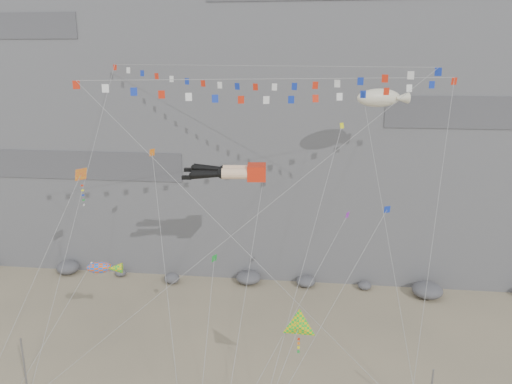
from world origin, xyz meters
TOP-DOWN VIEW (x-y plane):
  - ground at (0.00, 0.00)m, footprint 120.00×120.00m
  - cliff at (0.00, 32.00)m, footprint 80.00×28.00m
  - talus_boulders at (0.00, 17.00)m, footprint 60.00×3.00m
  - anchor_pole_left at (-13.11, -2.57)m, footprint 0.12×0.12m
  - legs_kite at (0.34, 6.39)m, footprint 6.57×14.55m
  - flag_banner_upper at (0.74, 10.56)m, footprint 27.46×20.40m
  - flag_banner_lower at (3.86, 5.49)m, footprint 26.26×11.66m
  - harlequin_kite at (-11.31, 4.67)m, footprint 5.19×10.82m
  - fish_windsock at (-8.91, 1.45)m, footprint 6.66×5.59m
  - delta_kite at (5.90, -2.97)m, footprint 4.12×5.16m
  - blimp_windsock at (11.65, 12.11)m, footprint 4.71×15.15m
  - small_kite_a at (-6.24, 6.81)m, footprint 6.27×14.18m
  - small_kite_b at (8.98, 5.84)m, footprint 8.37×13.42m
  - small_kite_c at (-0.54, 2.52)m, footprint 1.21×9.88m
  - small_kite_d at (8.38, 7.98)m, footprint 5.71×14.59m
  - small_kite_e at (11.20, 1.27)m, footprint 8.36×6.99m

SIDE VIEW (x-z plane):
  - ground at x=0.00m, z-range 0.00..0.00m
  - talus_boulders at x=0.00m, z-range 0.00..1.20m
  - anchor_pole_left at x=-13.11m, z-range 0.00..4.33m
  - delta_kite at x=5.90m, z-range 2.31..11.26m
  - fish_windsock at x=-8.91m, z-range 2.79..13.30m
  - small_kite_c at x=-0.54m, z-range 2.23..14.92m
  - small_kite_b at x=8.98m, z-range 1.68..20.43m
  - small_kite_e at x=11.20m, z-range 4.62..21.27m
  - harlequin_kite at x=-11.31m, z-range 5.36..23.08m
  - legs_kite at x=0.34m, z-range 4.55..24.21m
  - small_kite_a at x=-6.24m, z-range 4.70..26.09m
  - small_kite_d at x=8.38m, z-range 5.61..28.83m
  - blimp_windsock at x=11.65m, z-range 7.64..31.74m
  - flag_banner_lower at x=3.86m, z-range 9.19..33.71m
  - flag_banner_upper at x=0.74m, z-range 7.54..37.03m
  - cliff at x=0.00m, z-range 0.00..50.00m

